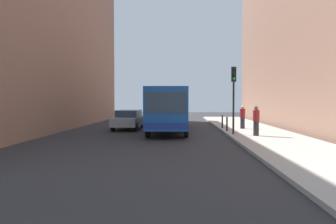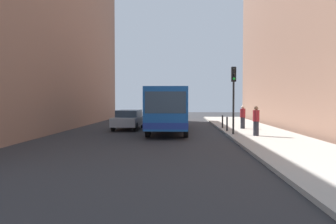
{
  "view_description": "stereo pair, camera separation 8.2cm",
  "coord_description": "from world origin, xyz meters",
  "views": [
    {
      "loc": [
        0.28,
        -21.12,
        2.22
      ],
      "look_at": [
        -0.5,
        0.26,
        1.45
      ],
      "focal_mm": 35.02,
      "sensor_mm": 36.0,
      "label": 1
    },
    {
      "loc": [
        0.36,
        -21.12,
        2.22
      ],
      "look_at": [
        -0.5,
        0.26,
        1.45
      ],
      "focal_mm": 35.02,
      "sensor_mm": 36.0,
      "label": 2
    }
  ],
  "objects": [
    {
      "name": "car_beside_bus",
      "position": [
        -3.62,
        3.56,
        0.78
      ],
      "size": [
        2.02,
        4.48,
        1.48
      ],
      "rotation": [
        0.0,
        0.0,
        3.1
      ],
      "color": "#A5A8AD",
      "rests_on": "ground"
    },
    {
      "name": "bus",
      "position": [
        -0.45,
        2.36,
        1.73
      ],
      "size": [
        2.62,
        11.04,
        3.0
      ],
      "rotation": [
        0.0,
        0.0,
        3.13
      ],
      "color": "#19519E",
      "rests_on": "ground"
    },
    {
      "name": "bollard_mid",
      "position": [
        3.45,
        3.44,
        0.62
      ],
      "size": [
        0.11,
        0.11,
        0.95
      ],
      "primitive_type": "cylinder",
      "color": "black",
      "rests_on": "sidewalk"
    },
    {
      "name": "traffic_light",
      "position": [
        3.55,
        -1.02,
        3.01
      ],
      "size": [
        0.28,
        0.33,
        4.1
      ],
      "color": "black",
      "rests_on": "sidewalk"
    },
    {
      "name": "bollard_near",
      "position": [
        3.45,
        1.01,
        0.62
      ],
      "size": [
        0.11,
        0.11,
        0.95
      ],
      "primitive_type": "cylinder",
      "color": "black",
      "rests_on": "sidewalk"
    },
    {
      "name": "ground_plane",
      "position": [
        0.0,
        0.0,
        0.0
      ],
      "size": [
        80.0,
        80.0,
        0.0
      ],
      "primitive_type": "plane",
      "color": "#2D2D30"
    },
    {
      "name": "pedestrian_mid_sidewalk",
      "position": [
        4.86,
        2.96,
        0.99
      ],
      "size": [
        0.38,
        0.38,
        1.68
      ],
      "rotation": [
        0.0,
        0.0,
        0.39
      ],
      "color": "#26262D",
      "rests_on": "sidewalk"
    },
    {
      "name": "building_right",
      "position": [
        11.5,
        4.0,
        8.24
      ],
      "size": [
        7.0,
        32.0,
        16.48
      ],
      "primitive_type": "cube",
      "color": "#936B56",
      "rests_on": "ground"
    },
    {
      "name": "sidewalk",
      "position": [
        5.4,
        0.0,
        0.07
      ],
      "size": [
        4.4,
        40.0,
        0.15
      ],
      "primitive_type": "cube",
      "color": "#ADA89E",
      "rests_on": "ground"
    },
    {
      "name": "pedestrian_near_signal",
      "position": [
        4.73,
        -1.89,
        1.01
      ],
      "size": [
        0.38,
        0.38,
        1.72
      ],
      "rotation": [
        0.0,
        0.0,
        0.77
      ],
      "color": "#26262D",
      "rests_on": "sidewalk"
    },
    {
      "name": "building_left",
      "position": [
        -11.5,
        4.0,
        8.76
      ],
      "size": [
        7.0,
        32.0,
        17.52
      ],
      "primitive_type": "cube",
      "color": "#936B56",
      "rests_on": "ground"
    }
  ]
}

